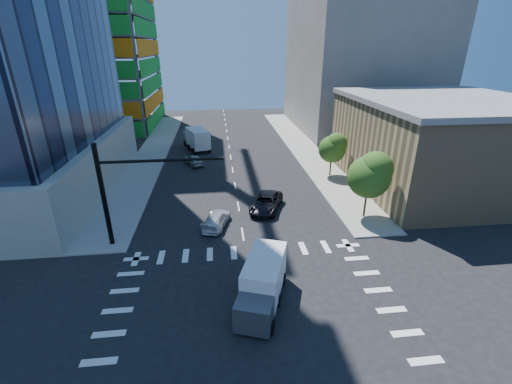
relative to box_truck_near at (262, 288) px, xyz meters
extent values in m
plane|color=black|center=(-0.52, -2.47, -1.37)|extent=(160.00, 160.00, 0.00)
cube|color=silver|center=(-0.52, -2.47, -1.36)|extent=(20.00, 20.00, 0.01)
cube|color=gray|center=(11.98, 37.53, -1.29)|extent=(5.00, 60.00, 0.15)
cube|color=gray|center=(-13.02, 37.53, -1.29)|extent=(5.00, 60.00, 0.15)
cube|color=#967E57|center=(24.48, 19.53, 3.63)|extent=(20.00, 22.00, 10.00)
cube|color=slate|center=(24.48, 19.53, 8.93)|extent=(20.50, 22.50, 0.60)
cube|color=slate|center=(26.48, 52.53, 12.63)|extent=(24.00, 30.00, 28.00)
cylinder|color=black|center=(-12.02, 9.03, 3.28)|extent=(0.40, 0.40, 9.00)
cylinder|color=black|center=(-7.02, 9.03, 6.18)|extent=(10.00, 0.24, 0.24)
imported|color=black|center=(-6.02, 9.03, 5.08)|extent=(0.16, 0.20, 1.00)
cylinder|color=#382316|center=(11.98, 11.53, -0.08)|extent=(0.20, 0.20, 2.27)
sphere|color=#224913|center=(11.98, 11.53, 3.01)|extent=(4.16, 4.16, 4.16)
sphere|color=#3E6923|center=(12.38, 11.23, 3.98)|extent=(3.25, 3.25, 3.25)
cylinder|color=#382316|center=(12.28, 23.53, -0.25)|extent=(0.20, 0.20, 1.92)
sphere|color=#224913|center=(12.28, 23.53, 2.36)|extent=(3.52, 3.52, 3.52)
sphere|color=#3E6923|center=(12.68, 23.23, 3.18)|extent=(2.75, 2.75, 2.75)
imported|color=black|center=(2.39, 14.44, -0.56)|extent=(4.61, 6.36, 1.61)
imported|color=silver|center=(-2.92, 11.43, -0.67)|extent=(3.18, 5.12, 1.38)
imported|color=#95989C|center=(-6.01, 30.42, -0.62)|extent=(3.41, 4.68, 1.48)
cube|color=white|center=(0.00, 0.00, 0.47)|extent=(3.77, 5.31, 2.51)
cube|color=#42434A|center=(0.00, 0.00, -0.16)|extent=(2.66, 2.37, 1.83)
cube|color=silver|center=(-6.01, 38.93, 0.74)|extent=(4.31, 6.10, 2.88)
cube|color=#42434A|center=(-6.01, 38.93, 0.02)|extent=(3.06, 2.71, 2.10)
camera|label=1|loc=(-2.44, -18.03, 14.70)|focal=24.00mm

